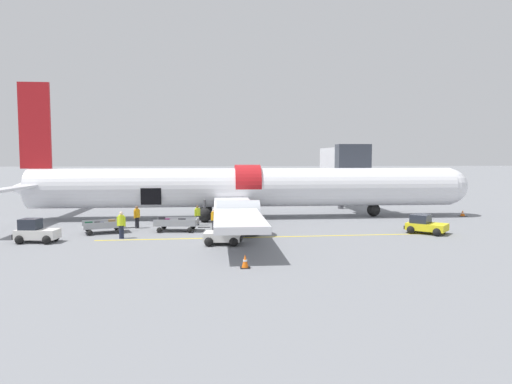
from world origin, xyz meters
name	(u,v)px	position (x,y,z in m)	size (l,w,h in m)	color
ground_plane	(225,228)	(0.00, 0.00, 0.00)	(500.00, 500.00, 0.00)	slate
apron_marking_line	(277,237)	(3.45, -4.08, 0.00)	(24.12, 0.93, 0.01)	yellow
jet_bridge_stub	(344,160)	(12.41, 11.49, 5.14)	(3.16, 9.53, 6.66)	#4C4C51
airplane	(241,189)	(1.51, 5.95, 2.62)	(41.12, 36.73, 11.75)	silver
baggage_tug_lead	(224,235)	(-0.20, -6.45, 0.60)	(2.51, 2.15, 1.40)	silver
baggage_tug_mid	(425,225)	(14.16, -3.52, 0.59)	(3.11, 3.00, 1.33)	yellow
baggage_tug_rear	(36,233)	(-12.14, -4.78, 0.64)	(2.76, 1.91, 1.52)	silver
baggage_tug_spare	(231,217)	(0.45, 1.21, 0.71)	(3.39, 2.47, 1.63)	silver
baggage_cart_loading	(177,224)	(-3.59, -0.99, 0.49)	(4.08, 2.22, 1.04)	#999BA0
baggage_cart_queued	(104,227)	(-8.72, -1.36, 0.46)	(3.85, 2.66, 0.95)	#999BA0
ground_crew_loader_a	(214,219)	(-0.86, -1.19, 0.87)	(0.52, 0.52, 1.64)	#2D2D33
ground_crew_loader_b	(137,216)	(-6.74, 0.67, 0.90)	(0.54, 0.54, 1.71)	black
ground_crew_driver	(197,215)	(-2.19, 1.76, 0.84)	(0.51, 0.51, 1.59)	#2D2D33
ground_crew_supervisor	(121,224)	(-7.01, -3.78, 0.95)	(0.63, 0.50, 1.80)	#1E2338
safety_cone_nose	(463,214)	(21.90, 5.25, 0.25)	(0.61, 0.61, 0.55)	black
safety_cone_engine_left	(245,262)	(0.70, -12.65, 0.31)	(0.48, 0.48, 0.67)	black
safety_cone_wingtip	(266,229)	(2.83, -2.69, 0.29)	(0.46, 0.46, 0.63)	black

